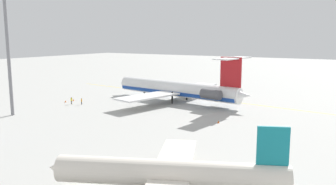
{
  "coord_description": "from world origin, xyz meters",
  "views": [
    {
      "loc": [
        -48.3,
        85.64,
        16.68
      ],
      "look_at": [
        -4.1,
        12.15,
        2.85
      ],
      "focal_mm": 37.01,
      "sensor_mm": 36.0,
      "label": 1
    }
  ],
  "objects_px": {
    "main_jetliner": "(179,89)",
    "safety_cone_wingtip": "(73,100)",
    "light_mast": "(8,45)",
    "safety_cone_tail": "(218,122)",
    "safety_cone_nose": "(65,101)",
    "airliner_mid_left": "(163,173)",
    "ground_crew_near_nose": "(71,100)",
    "ground_crew_near_tail": "(82,101)"
  },
  "relations": [
    {
      "from": "airliner_mid_left",
      "to": "safety_cone_wingtip",
      "type": "bearing_deg",
      "value": -58.41
    },
    {
      "from": "safety_cone_tail",
      "to": "light_mast",
      "type": "distance_m",
      "value": 46.34
    },
    {
      "from": "airliner_mid_left",
      "to": "safety_cone_nose",
      "type": "bearing_deg",
      "value": -56.28
    },
    {
      "from": "safety_cone_wingtip",
      "to": "safety_cone_tail",
      "type": "xyz_separation_m",
      "value": [
        -42.07,
        2.39,
        0.0
      ]
    },
    {
      "from": "light_mast",
      "to": "safety_cone_tail",
      "type": "bearing_deg",
      "value": -158.19
    },
    {
      "from": "airliner_mid_left",
      "to": "ground_crew_near_nose",
      "type": "distance_m",
      "value": 55.38
    },
    {
      "from": "main_jetliner",
      "to": "light_mast",
      "type": "bearing_deg",
      "value": 61.76
    },
    {
      "from": "ground_crew_near_tail",
      "to": "light_mast",
      "type": "height_order",
      "value": "light_mast"
    },
    {
      "from": "airliner_mid_left",
      "to": "light_mast",
      "type": "distance_m",
      "value": 51.75
    },
    {
      "from": "ground_crew_near_tail",
      "to": "safety_cone_wingtip",
      "type": "height_order",
      "value": "ground_crew_near_tail"
    },
    {
      "from": "airliner_mid_left",
      "to": "safety_cone_tail",
      "type": "height_order",
      "value": "airliner_mid_left"
    },
    {
      "from": "main_jetliner",
      "to": "safety_cone_wingtip",
      "type": "bearing_deg",
      "value": 36.35
    },
    {
      "from": "ground_crew_near_tail",
      "to": "safety_cone_wingtip",
      "type": "relative_size",
      "value": 3.03
    },
    {
      "from": "safety_cone_wingtip",
      "to": "light_mast",
      "type": "height_order",
      "value": "light_mast"
    },
    {
      "from": "airliner_mid_left",
      "to": "safety_cone_tail",
      "type": "bearing_deg",
      "value": -101.22
    },
    {
      "from": "ground_crew_near_tail",
      "to": "light_mast",
      "type": "bearing_deg",
      "value": -120.27
    },
    {
      "from": "ground_crew_near_nose",
      "to": "light_mast",
      "type": "distance_m",
      "value": 20.73
    },
    {
      "from": "safety_cone_nose",
      "to": "light_mast",
      "type": "height_order",
      "value": "light_mast"
    },
    {
      "from": "safety_cone_nose",
      "to": "safety_cone_wingtip",
      "type": "xyz_separation_m",
      "value": [
        -0.26,
        -2.48,
        0.0
      ]
    },
    {
      "from": "main_jetliner",
      "to": "ground_crew_near_tail",
      "type": "distance_m",
      "value": 24.88
    },
    {
      "from": "airliner_mid_left",
      "to": "light_mast",
      "type": "bearing_deg",
      "value": -41.44
    },
    {
      "from": "airliner_mid_left",
      "to": "safety_cone_wingtip",
      "type": "xyz_separation_m",
      "value": [
        49.03,
        -34.08,
        -2.02
      ]
    },
    {
      "from": "ground_crew_near_nose",
      "to": "safety_cone_tail",
      "type": "height_order",
      "value": "ground_crew_near_nose"
    },
    {
      "from": "airliner_mid_left",
      "to": "ground_crew_near_nose",
      "type": "xyz_separation_m",
      "value": [
        46.09,
        -30.67,
        -1.2
      ]
    },
    {
      "from": "ground_crew_near_tail",
      "to": "safety_cone_wingtip",
      "type": "bearing_deg",
      "value": 139.94
    },
    {
      "from": "main_jetliner",
      "to": "safety_cone_wingtip",
      "type": "xyz_separation_m",
      "value": [
        24.49,
        13.45,
        -3.03
      ]
    },
    {
      "from": "safety_cone_tail",
      "to": "ground_crew_near_tail",
      "type": "bearing_deg",
      "value": 0.39
    },
    {
      "from": "ground_crew_near_nose",
      "to": "ground_crew_near_tail",
      "type": "relative_size",
      "value": 1.04
    },
    {
      "from": "airliner_mid_left",
      "to": "ground_crew_near_tail",
      "type": "xyz_separation_m",
      "value": [
        43.37,
        -31.44,
        -1.24
      ]
    },
    {
      "from": "safety_cone_tail",
      "to": "safety_cone_nose",
      "type": "bearing_deg",
      "value": 0.11
    },
    {
      "from": "safety_cone_tail",
      "to": "light_mast",
      "type": "relative_size",
      "value": 0.02
    },
    {
      "from": "main_jetliner",
      "to": "light_mast",
      "type": "xyz_separation_m",
      "value": [
        23.22,
        32.17,
        11.69
      ]
    },
    {
      "from": "airliner_mid_left",
      "to": "safety_cone_tail",
      "type": "distance_m",
      "value": 32.5
    },
    {
      "from": "ground_crew_near_nose",
      "to": "safety_cone_tail",
      "type": "bearing_deg",
      "value": -100.3
    },
    {
      "from": "safety_cone_tail",
      "to": "light_mast",
      "type": "xyz_separation_m",
      "value": [
        40.79,
        16.32,
        14.72
      ]
    },
    {
      "from": "safety_cone_tail",
      "to": "light_mast",
      "type": "height_order",
      "value": "light_mast"
    },
    {
      "from": "main_jetliner",
      "to": "safety_cone_wingtip",
      "type": "height_order",
      "value": "main_jetliner"
    },
    {
      "from": "ground_crew_near_tail",
      "to": "safety_cone_nose",
      "type": "relative_size",
      "value": 3.03
    },
    {
      "from": "light_mast",
      "to": "safety_cone_wingtip",
      "type": "bearing_deg",
      "value": -86.1
    },
    {
      "from": "safety_cone_nose",
      "to": "safety_cone_tail",
      "type": "relative_size",
      "value": 1.0
    },
    {
      "from": "safety_cone_wingtip",
      "to": "safety_cone_tail",
      "type": "distance_m",
      "value": 42.14
    },
    {
      "from": "safety_cone_nose",
      "to": "safety_cone_wingtip",
      "type": "relative_size",
      "value": 1.0
    }
  ]
}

